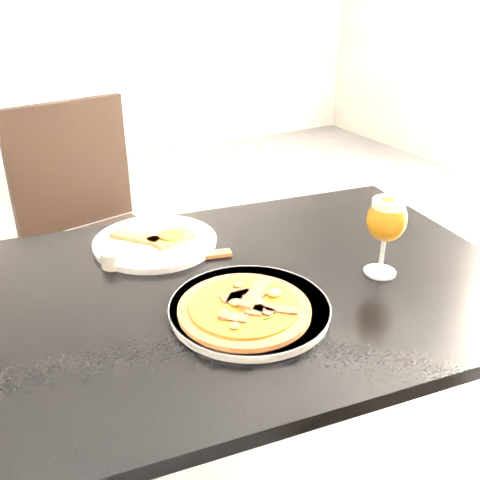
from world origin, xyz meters
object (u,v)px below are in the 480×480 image
pizza (244,307)px  beer_glass (387,220)px  dining_table (239,317)px  chair_far (94,234)px

pizza → beer_glass: bearing=2.0°
dining_table → pizza: 0.18m
chair_far → beer_glass: 1.10m
chair_far → beer_glass: (0.41, -0.96, 0.35)m
chair_far → pizza: 1.00m
pizza → beer_glass: size_ratio=1.42×
dining_table → beer_glass: 0.38m
pizza → beer_glass: (0.35, 0.01, 0.10)m
chair_far → beer_glass: size_ratio=5.44×
dining_table → pizza: size_ratio=5.11×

